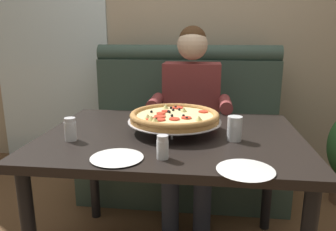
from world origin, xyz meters
The scene contains 11 objects.
back_wall_with_window centered at (0.00, 1.51, 1.40)m, with size 6.00×0.12×2.80m, color tan.
window_panel centered at (-1.30, 1.43, 1.40)m, with size 1.10×0.02×2.80m, color white.
booth_bench centered at (0.00, 0.94, 0.40)m, with size 1.51×0.78×1.13m.
dining_table centered at (0.00, 0.00, 0.65)m, with size 1.27×0.93×0.74m.
diner_main centered at (0.06, 0.67, 0.71)m, with size 0.54×0.64×1.27m.
pizza centered at (0.01, 0.04, 0.81)m, with size 0.47×0.47×0.11m.
shaker_oregano centered at (-0.45, -0.15, 0.78)m, with size 0.06×0.06×0.11m.
shaker_parmesan centered at (0.00, -0.32, 0.78)m, with size 0.05×0.05×0.10m.
plate_near_left centered at (0.32, -0.41, 0.75)m, with size 0.21×0.21×0.02m.
plate_near_right centered at (-0.18, -0.35, 0.75)m, with size 0.21×0.21×0.02m.
drinking_glass centered at (0.30, -0.06, 0.79)m, with size 0.07×0.07×0.11m.
Camera 1 is at (0.17, -1.53, 1.23)m, focal length 34.73 mm.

